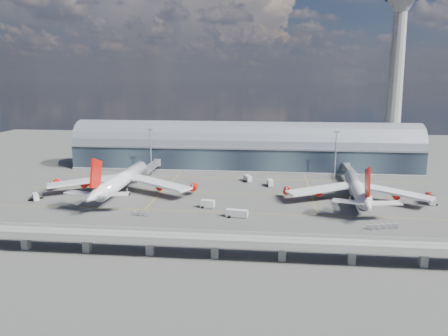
# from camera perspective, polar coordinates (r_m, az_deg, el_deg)

# --- Properties ---
(ground) EXTENTS (500.00, 500.00, 0.00)m
(ground) POSITION_cam_1_polar(r_m,az_deg,el_deg) (185.42, 1.01, -4.90)
(ground) COLOR #474744
(ground) RESTS_ON ground
(taxi_lines) EXTENTS (200.00, 80.12, 0.01)m
(taxi_lines) POSITION_cam_1_polar(r_m,az_deg,el_deg) (206.62, 1.57, -3.15)
(taxi_lines) COLOR gold
(taxi_lines) RESTS_ON ground
(terminal) EXTENTS (200.00, 30.00, 28.00)m
(terminal) POSITION_cam_1_polar(r_m,az_deg,el_deg) (258.81, 2.60, 2.44)
(terminal) COLOR #1F2633
(terminal) RESTS_ON ground
(control_tower) EXTENTS (19.00, 19.00, 103.00)m
(control_tower) POSITION_cam_1_polar(r_m,az_deg,el_deg) (268.94, 21.48, 10.63)
(control_tower) COLOR gray
(control_tower) RESTS_ON ground
(guideway) EXTENTS (220.00, 8.50, 7.20)m
(guideway) POSITION_cam_1_polar(r_m,az_deg,el_deg) (131.94, -1.19, -9.49)
(guideway) COLOR gray
(guideway) RESTS_ON ground
(floodlight_mast_left) EXTENTS (3.00, 0.70, 25.70)m
(floodlight_mast_left) POSITION_cam_1_polar(r_m,az_deg,el_deg) (244.36, -9.54, 2.28)
(floodlight_mast_left) COLOR gray
(floodlight_mast_left) RESTS_ON ground
(floodlight_mast_right) EXTENTS (3.00, 0.70, 25.70)m
(floodlight_mast_right) POSITION_cam_1_polar(r_m,az_deg,el_deg) (237.70, 14.36, 1.82)
(floodlight_mast_right) COLOR gray
(floodlight_mast_right) RESTS_ON ground
(airliner_left) EXTENTS (70.69, 74.21, 22.68)m
(airliner_left) POSITION_cam_1_polar(r_m,az_deg,el_deg) (207.14, -13.30, -1.58)
(airliner_left) COLOR white
(airliner_left) RESTS_ON ground
(airliner_right) EXTENTS (63.93, 66.82, 21.20)m
(airliner_right) POSITION_cam_1_polar(r_m,az_deg,el_deg) (197.63, 17.02, -2.72)
(airliner_right) COLOR white
(airliner_right) RESTS_ON ground
(jet_bridge_left) EXTENTS (4.40, 28.00, 7.25)m
(jet_bridge_left) POSITION_cam_1_polar(r_m,az_deg,el_deg) (243.85, -9.39, 0.25)
(jet_bridge_left) COLOR gray
(jet_bridge_left) RESTS_ON ground
(jet_bridge_right) EXTENTS (4.40, 32.00, 7.25)m
(jet_bridge_right) POSITION_cam_1_polar(r_m,az_deg,el_deg) (236.70, 16.12, -0.40)
(jet_bridge_right) COLOR gray
(jet_bridge_right) RESTS_ON ground
(service_truck_0) EXTENTS (5.71, 6.74, 2.78)m
(service_truck_0) POSITION_cam_1_polar(r_m,az_deg,el_deg) (210.20, -23.39, -3.47)
(service_truck_0) COLOR silver
(service_truck_0) RESTS_ON ground
(service_truck_1) EXTENTS (5.91, 3.36, 3.27)m
(service_truck_1) POSITION_cam_1_polar(r_m,az_deg,el_deg) (181.81, -2.16, -4.70)
(service_truck_1) COLOR silver
(service_truck_1) RESTS_ON ground
(service_truck_2) EXTENTS (8.81, 3.78, 3.09)m
(service_truck_2) POSITION_cam_1_polar(r_m,az_deg,el_deg) (169.48, 1.69, -5.94)
(service_truck_2) COLOR silver
(service_truck_2) RESTS_ON ground
(service_truck_3) EXTENTS (3.65, 7.01, 3.23)m
(service_truck_3) POSITION_cam_1_polar(r_m,az_deg,el_deg) (206.66, 25.48, -3.84)
(service_truck_3) COLOR silver
(service_truck_3) RESTS_ON ground
(service_truck_4) EXTENTS (3.42, 5.78, 3.16)m
(service_truck_4) POSITION_cam_1_polar(r_m,az_deg,el_deg) (218.62, 6.05, -1.95)
(service_truck_4) COLOR silver
(service_truck_4) RESTS_ON ground
(service_truck_5) EXTENTS (4.95, 6.95, 3.14)m
(service_truck_5) POSITION_cam_1_polar(r_m,az_deg,el_deg) (227.39, 3.12, -1.36)
(service_truck_5) COLOR silver
(service_truck_5) RESTS_ON ground
(cargo_train_0) EXTENTS (6.76, 2.68, 1.48)m
(cargo_train_0) POSITION_cam_1_polar(r_m,az_deg,el_deg) (174.85, -10.74, -5.88)
(cargo_train_0) COLOR gray
(cargo_train_0) RESTS_ON ground
(cargo_train_1) EXTENTS (12.15, 4.81, 1.62)m
(cargo_train_1) POSITION_cam_1_polar(r_m,az_deg,el_deg) (167.41, 20.07, -7.18)
(cargo_train_1) COLOR gray
(cargo_train_1) RESTS_ON ground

